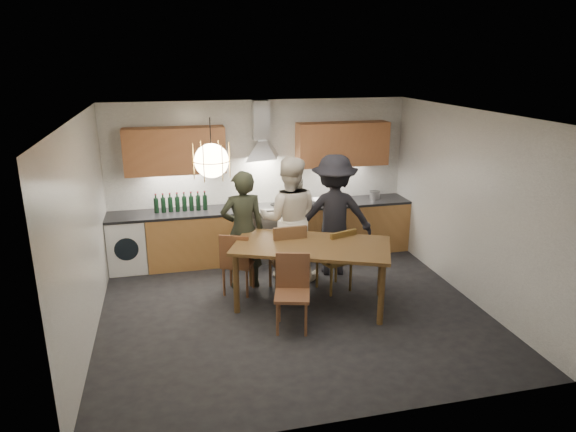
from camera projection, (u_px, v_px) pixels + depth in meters
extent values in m
plane|color=black|center=(292.00, 310.00, 6.90)|extent=(5.00, 5.00, 0.00)
cube|color=white|center=(260.00, 179.00, 8.60)|extent=(5.00, 0.02, 2.60)
cube|color=white|center=(355.00, 294.00, 4.43)|extent=(5.00, 0.02, 2.60)
cube|color=white|center=(84.00, 233.00, 5.96)|extent=(0.02, 4.50, 2.60)
cube|color=white|center=(468.00, 205.00, 7.07)|extent=(0.02, 4.50, 2.60)
cube|color=silver|center=(293.00, 114.00, 6.13)|extent=(5.00, 4.50, 0.02)
cube|color=tan|center=(193.00, 239.00, 8.32)|extent=(1.45, 0.60, 0.86)
cube|color=tan|center=(348.00, 227.00, 8.91)|extent=(2.05, 0.60, 0.86)
cube|color=white|center=(128.00, 244.00, 8.10)|extent=(0.58, 0.58, 0.85)
cube|color=black|center=(173.00, 214.00, 8.12)|extent=(2.05, 0.62, 0.04)
cube|color=black|center=(349.00, 202.00, 8.78)|extent=(2.05, 0.62, 0.04)
cube|color=silver|center=(264.00, 235.00, 8.59)|extent=(0.90, 0.60, 0.80)
cube|color=black|center=(268.00, 242.00, 8.33)|extent=(0.78, 0.02, 0.42)
cube|color=slate|center=(264.00, 210.00, 8.46)|extent=(0.90, 0.60, 0.08)
cube|color=silver|center=(267.00, 211.00, 8.20)|extent=(0.90, 0.08, 0.04)
cube|color=#CB804E|center=(175.00, 151.00, 7.97)|extent=(1.55, 0.35, 0.72)
cube|color=#CB804E|center=(342.00, 144.00, 8.58)|extent=(1.55, 0.35, 0.72)
cube|color=silver|center=(261.00, 120.00, 8.19)|extent=(0.26, 0.22, 0.62)
cylinder|color=black|center=(211.00, 139.00, 5.89)|extent=(0.01, 0.01, 0.50)
sphere|color=#FFE0A5|center=(212.00, 161.00, 5.96)|extent=(0.40, 0.40, 0.40)
torus|color=gold|center=(212.00, 161.00, 5.96)|extent=(0.43, 0.43, 0.01)
cube|color=brown|center=(312.00, 246.00, 6.83)|extent=(2.30, 1.76, 0.05)
cylinder|color=brown|center=(236.00, 284.00, 6.72)|extent=(0.08, 0.08, 0.82)
cylinder|color=brown|center=(251.00, 260.00, 7.51)|extent=(0.08, 0.08, 0.82)
cylinder|color=brown|center=(381.00, 295.00, 6.41)|extent=(0.08, 0.08, 0.82)
cylinder|color=brown|center=(381.00, 268.00, 7.21)|extent=(0.08, 0.08, 0.82)
cube|color=brown|center=(238.00, 263.00, 7.30)|extent=(0.55, 0.55, 0.04)
cube|color=brown|center=(234.00, 251.00, 7.05)|extent=(0.40, 0.21, 0.46)
cylinder|color=brown|center=(253.00, 274.00, 7.50)|extent=(0.04, 0.04, 0.43)
cylinder|color=brown|center=(247.00, 284.00, 7.19)|extent=(0.04, 0.04, 0.43)
cylinder|color=brown|center=(231.00, 273.00, 7.56)|extent=(0.04, 0.04, 0.43)
cylinder|color=brown|center=(224.00, 282.00, 7.25)|extent=(0.04, 0.04, 0.43)
cube|color=brown|center=(286.00, 258.00, 7.33)|extent=(0.49, 0.49, 0.04)
cube|color=brown|center=(290.00, 245.00, 7.05)|extent=(0.47, 0.06, 0.52)
cylinder|color=brown|center=(295.00, 269.00, 7.63)|extent=(0.04, 0.04, 0.48)
cylinder|color=brown|center=(303.00, 279.00, 7.28)|extent=(0.04, 0.04, 0.48)
cylinder|color=brown|center=(270.00, 271.00, 7.53)|extent=(0.04, 0.04, 0.48)
cylinder|color=brown|center=(277.00, 282.00, 7.18)|extent=(0.04, 0.04, 0.48)
cube|color=brown|center=(334.00, 260.00, 7.39)|extent=(0.54, 0.54, 0.04)
cube|color=brown|center=(343.00, 247.00, 7.16)|extent=(0.42, 0.17, 0.47)
cylinder|color=brown|center=(336.00, 269.00, 7.69)|extent=(0.04, 0.04, 0.44)
cylinder|color=brown|center=(351.00, 277.00, 7.41)|extent=(0.04, 0.04, 0.44)
cylinder|color=brown|center=(317.00, 274.00, 7.51)|extent=(0.04, 0.04, 0.44)
cylinder|color=brown|center=(331.00, 282.00, 7.23)|extent=(0.04, 0.04, 0.44)
cube|color=brown|center=(292.00, 296.00, 6.29)|extent=(0.52, 0.52, 0.04)
cube|color=brown|center=(293.00, 270.00, 6.40)|extent=(0.42, 0.16, 0.47)
cylinder|color=brown|center=(277.00, 319.00, 6.20)|extent=(0.04, 0.04, 0.43)
cylinder|color=brown|center=(279.00, 306.00, 6.53)|extent=(0.04, 0.04, 0.43)
cylinder|color=brown|center=(306.00, 320.00, 6.19)|extent=(0.04, 0.04, 0.43)
cylinder|color=brown|center=(306.00, 307.00, 6.52)|extent=(0.04, 0.04, 0.43)
imported|color=black|center=(243.00, 230.00, 7.37)|extent=(0.66, 0.45, 1.75)
imported|color=silver|center=(289.00, 219.00, 7.67)|extent=(1.07, 0.93, 1.88)
imported|color=black|center=(334.00, 215.00, 7.85)|extent=(1.31, 0.90, 1.87)
imported|color=silver|center=(320.00, 201.00, 8.62)|extent=(0.34, 0.34, 0.07)
cylinder|color=#B9B8BC|center=(375.00, 195.00, 8.89)|extent=(0.19, 0.19, 0.12)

